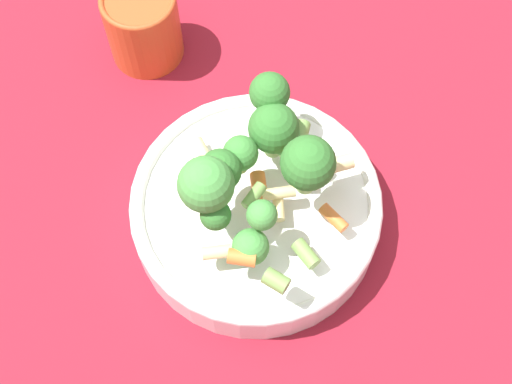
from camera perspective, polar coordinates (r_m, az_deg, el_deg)
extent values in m
plane|color=maroon|center=(0.70, 0.00, -2.33)|extent=(3.00, 3.00, 0.00)
cylinder|color=white|center=(0.68, 0.00, -1.60)|extent=(0.24, 0.24, 0.04)
torus|color=white|center=(0.66, 0.00, -0.83)|extent=(0.24, 0.24, 0.01)
cylinder|color=#8CB766|center=(0.67, 2.02, 3.51)|extent=(0.01, 0.01, 0.02)
sphere|color=#479342|center=(0.65, 2.08, 4.40)|extent=(0.03, 0.03, 0.03)
cylinder|color=#8CB766|center=(0.62, -2.79, 0.81)|extent=(0.01, 0.01, 0.01)
sphere|color=#33722D|center=(0.60, -2.88, 1.75)|extent=(0.04, 0.04, 0.04)
cylinder|color=#8CB766|center=(0.66, 1.36, 3.80)|extent=(0.02, 0.02, 0.02)
sphere|color=#33722D|center=(0.63, 1.42, 5.13)|extent=(0.05, 0.05, 0.05)
cylinder|color=#8CB766|center=(0.66, 1.06, 6.78)|extent=(0.01, 0.01, 0.02)
sphere|color=#33722D|center=(0.64, 1.10, 7.97)|extent=(0.04, 0.04, 0.04)
cylinder|color=#8CB766|center=(0.62, -0.43, -5.06)|extent=(0.01, 0.01, 0.01)
sphere|color=#479342|center=(0.61, -0.45, -4.42)|extent=(0.03, 0.03, 0.03)
cylinder|color=#8CB766|center=(0.61, -3.18, -2.49)|extent=(0.01, 0.01, 0.01)
sphere|color=#33722D|center=(0.59, -3.26, -1.85)|extent=(0.03, 0.03, 0.03)
cylinder|color=#8CB766|center=(0.62, 4.00, 0.95)|extent=(0.02, 0.02, 0.02)
sphere|color=#33722D|center=(0.59, 4.19, 2.33)|extent=(0.05, 0.05, 0.05)
cylinder|color=#8CB766|center=(0.64, -1.20, 2.21)|extent=(0.01, 0.01, 0.02)
sphere|color=#3D8438|center=(0.62, -1.24, 3.13)|extent=(0.03, 0.03, 0.03)
cylinder|color=#8CB766|center=(0.61, 0.47, -2.52)|extent=(0.01, 0.01, 0.01)
sphere|color=#479342|center=(0.59, 0.48, -1.85)|extent=(0.03, 0.03, 0.03)
cylinder|color=#8CB766|center=(0.61, -3.84, -0.67)|extent=(0.02, 0.02, 0.02)
sphere|color=#479342|center=(0.58, -4.03, 0.61)|extent=(0.05, 0.05, 0.05)
cylinder|color=beige|center=(0.64, 1.82, -0.08)|extent=(0.03, 0.03, 0.01)
cylinder|color=#729E4C|center=(0.58, 1.62, -7.10)|extent=(0.02, 0.02, 0.01)
cylinder|color=#729E4C|center=(0.62, 4.01, -4.95)|extent=(0.03, 0.02, 0.01)
cylinder|color=#729E4C|center=(0.61, -0.17, -0.32)|extent=(0.01, 0.02, 0.01)
cylinder|color=beige|center=(0.64, 6.46, 2.21)|extent=(0.03, 0.03, 0.01)
cylinder|color=beige|center=(0.61, -3.35, -4.71)|extent=(0.03, 0.02, 0.01)
cylinder|color=orange|center=(0.63, 2.82, 2.66)|extent=(0.02, 0.02, 0.01)
cylinder|color=orange|center=(0.64, 6.23, -2.07)|extent=(0.03, 0.02, 0.01)
cylinder|color=#729E4C|center=(0.65, 3.51, 4.50)|extent=(0.02, 0.03, 0.01)
cylinder|color=#729E4C|center=(0.65, 4.11, 3.07)|extent=(0.03, 0.02, 0.01)
cylinder|color=orange|center=(0.64, 0.52, 0.24)|extent=(0.03, 0.03, 0.01)
cylinder|color=beige|center=(0.67, -4.29, 3.29)|extent=(0.03, 0.02, 0.01)
cylinder|color=orange|center=(0.60, -1.14, -5.28)|extent=(0.03, 0.02, 0.01)
cylinder|color=#729E4C|center=(0.62, -5.60, 0.81)|extent=(0.02, 0.02, 0.01)
cylinder|color=beige|center=(0.64, 1.97, -0.80)|extent=(0.02, 0.03, 0.01)
cylinder|color=#CC4C23|center=(0.78, -9.02, 12.96)|extent=(0.08, 0.08, 0.08)
torus|color=#CC4C23|center=(0.75, -9.49, 14.95)|extent=(0.08, 0.08, 0.01)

